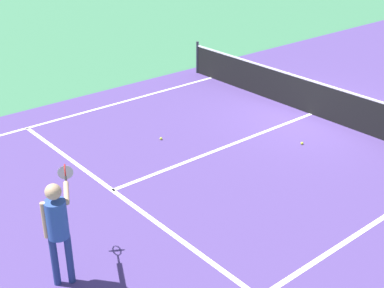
{
  "coord_description": "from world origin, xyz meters",
  "views": [
    {
      "loc": [
        8.11,
        -11.08,
        5.46
      ],
      "look_at": [
        0.96,
        -5.08,
        1.0
      ],
      "focal_mm": 48.92,
      "sensor_mm": 36.0,
      "label": 1
    }
  ],
  "objects_px": {
    "net": "(313,97)",
    "tennis_ball_near_net": "(302,143)",
    "player_near": "(58,222)",
    "tennis_ball_mid_court": "(161,139)"
  },
  "relations": [
    {
      "from": "player_near",
      "to": "tennis_ball_near_net",
      "type": "distance_m",
      "value": 6.87
    },
    {
      "from": "tennis_ball_mid_court",
      "to": "player_near",
      "type": "bearing_deg",
      "value": -53.13
    },
    {
      "from": "net",
      "to": "tennis_ball_mid_court",
      "type": "relative_size",
      "value": 147.42
    },
    {
      "from": "tennis_ball_near_net",
      "to": "net",
      "type": "bearing_deg",
      "value": 122.38
    },
    {
      "from": "net",
      "to": "tennis_ball_near_net",
      "type": "xyz_separation_m",
      "value": [
        1.09,
        -1.72,
        -0.46
      ]
    },
    {
      "from": "net",
      "to": "player_near",
      "type": "relative_size",
      "value": 5.53
    },
    {
      "from": "net",
      "to": "tennis_ball_near_net",
      "type": "relative_size",
      "value": 147.42
    },
    {
      "from": "net",
      "to": "tennis_ball_mid_court",
      "type": "bearing_deg",
      "value": -107.49
    },
    {
      "from": "player_near",
      "to": "tennis_ball_mid_court",
      "type": "xyz_separation_m",
      "value": [
        -3.21,
        4.28,
        -1.07
      ]
    },
    {
      "from": "tennis_ball_mid_court",
      "to": "tennis_ball_near_net",
      "type": "bearing_deg",
      "value": 45.55
    }
  ]
}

